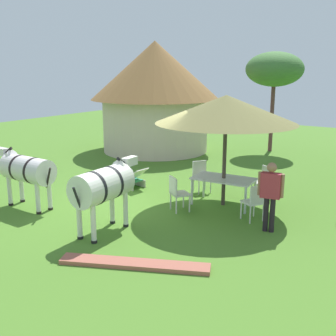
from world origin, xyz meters
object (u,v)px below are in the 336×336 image
zebra_by_umbrella (26,170)px  patio_chair_near_hut (177,191)px  shade_umbrella (226,109)px  acacia_tree_left_background (275,70)px  striped_lounge_chair (133,180)px  zebra_nearest_camera (104,185)px  patio_chair_west_end (264,180)px  patio_dining_table (224,181)px  thatched_hut (155,92)px  patio_chair_east_end (255,200)px  patio_chair_near_lawn (201,174)px  guest_beside_umbrella (270,191)px

zebra_by_umbrella → patio_chair_near_hut: bearing=-59.8°
shade_umbrella → acacia_tree_left_background: 7.94m
striped_lounge_chair → zebra_by_umbrella: bearing=164.6°
zebra_nearest_camera → shade_umbrella: bearing=65.0°
patio_chair_west_end → zebra_by_umbrella: bearing=71.1°
patio_chair_near_hut → zebra_nearest_camera: 2.19m
acacia_tree_left_background → patio_dining_table: bearing=-78.8°
shade_umbrella → acacia_tree_left_background: bearing=101.2°
thatched_hut → zebra_by_umbrella: 8.36m
thatched_hut → patio_dining_table: 7.92m
patio_chair_east_end → zebra_nearest_camera: 3.55m
patio_chair_near_hut → patio_chair_east_end: bearing=47.2°
thatched_hut → striped_lounge_chair: 6.29m
patio_chair_near_lawn → patio_chair_west_end: bearing=136.9°
patio_dining_table → patio_chair_east_end: bearing=-30.6°
patio_dining_table → patio_chair_east_end: size_ratio=1.84×
patio_chair_east_end → patio_chair_west_end: bearing=45.0°
patio_chair_near_hut → guest_beside_umbrella: (2.42, -0.00, 0.43)m
patio_chair_near_hut → patio_dining_table: bearing=90.0°
patio_chair_west_end → acacia_tree_left_background: bearing=-40.9°
shade_umbrella → acacia_tree_left_background: acacia_tree_left_background is taller
guest_beside_umbrella → acacia_tree_left_background: size_ratio=0.37×
zebra_nearest_camera → acacia_tree_left_background: bearing=89.5°
patio_dining_table → striped_lounge_chair: (-2.98, -0.06, -0.41)m
patio_dining_table → zebra_by_umbrella: size_ratio=0.75×
patio_chair_west_end → patio_dining_table: bearing=90.0°
patio_chair_near_hut → striped_lounge_chair: 2.45m
guest_beside_umbrella → zebra_by_umbrella: guest_beside_umbrella is taller
thatched_hut → acacia_tree_left_background: size_ratio=1.30×
thatched_hut → patio_chair_near_lawn: 6.69m
thatched_hut → patio_dining_table: size_ratio=3.31×
patio_dining_table → patio_chair_near_hut: 1.34m
patio_chair_east_end → zebra_nearest_camera: size_ratio=0.43×
thatched_hut → zebra_nearest_camera: thatched_hut is taller
patio_chair_east_end → zebra_nearest_camera: (-2.51, -2.44, 0.55)m
patio_dining_table → patio_chair_near_lawn: patio_chair_near_lawn is taller
thatched_hut → striped_lounge_chair: size_ratio=6.43×
shade_umbrella → zebra_nearest_camera: (-1.36, -3.12, -1.47)m
patio_chair_near_hut → patio_chair_east_end: (1.91, 0.42, 0.00)m
patio_chair_west_end → patio_chair_near_lawn: bearing=43.1°
zebra_by_umbrella → guest_beside_umbrella: bearing=-70.9°
patio_chair_west_end → zebra_by_umbrella: zebra_by_umbrella is taller
thatched_hut → striped_lounge_chair: thatched_hut is taller
patio_chair_east_end → striped_lounge_chair: 4.18m
patio_chair_near_lawn → acacia_tree_left_background: bearing=-142.2°
shade_umbrella → striped_lounge_chair: shade_umbrella is taller
zebra_nearest_camera → patio_chair_near_lawn: bearing=84.8°
patio_dining_table → patio_chair_west_end: (0.68, 1.15, -0.14)m
shade_umbrella → patio_chair_east_end: bearing=-30.6°
patio_chair_west_end → zebra_nearest_camera: (-2.04, -4.27, 0.55)m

